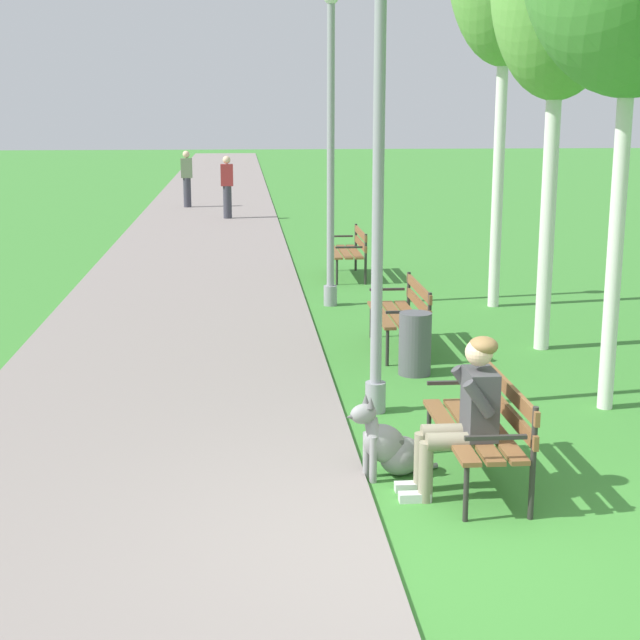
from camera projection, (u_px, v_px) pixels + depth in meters
ground_plane at (443, 550)px, 6.44m from camera, size 120.00×120.00×0.00m
paved_path at (212, 201)px, 29.60m from camera, size 3.67×60.00×0.04m
park_bench_near at (484, 422)px, 7.48m from camera, size 0.55×1.50×0.85m
park_bench_mid at (404, 309)px, 11.59m from camera, size 0.55×1.50×0.85m
park_bench_far at (350, 248)px, 16.54m from camera, size 0.55×1.50×0.85m
person_seated_on_near_bench at (465, 410)px, 7.22m from camera, size 0.74×0.49×1.25m
dog_grey at (390, 446)px, 7.68m from camera, size 0.81×0.42×0.71m
lamp_post_near at (378, 184)px, 8.87m from camera, size 0.24×0.24×4.27m
lamp_post_mid at (331, 144)px, 13.81m from camera, size 0.24×0.24×4.62m
litter_bin at (415, 344)px, 10.59m from camera, size 0.36×0.36×0.70m
pedestrian_distant at (227, 187)px, 24.85m from camera, size 0.32×0.22×1.65m
pedestrian_further_distant at (187, 179)px, 27.59m from camera, size 0.32×0.22×1.65m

